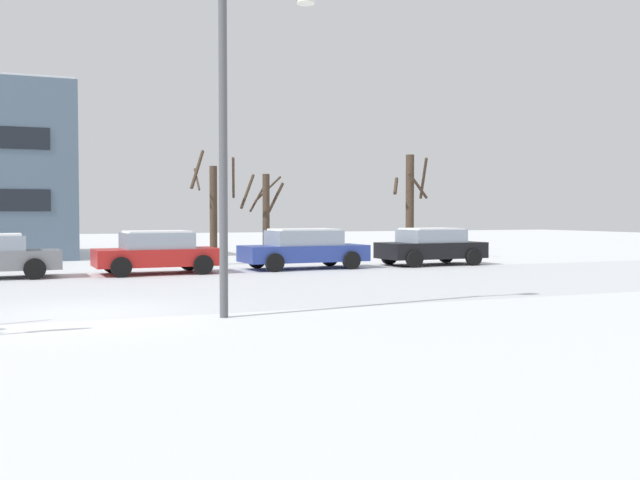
{
  "coord_description": "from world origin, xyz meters",
  "views": [
    {
      "loc": [
        -0.86,
        -14.72,
        1.95
      ],
      "look_at": [
        7.26,
        5.51,
        1.17
      ],
      "focal_mm": 40.15,
      "sensor_mm": 36.0,
      "label": 1
    }
  ],
  "objects_px": {
    "street_lamp": "(239,110)",
    "parked_car_blue": "(304,248)",
    "parked_car_black": "(431,246)",
    "parked_car_red": "(157,252)"
  },
  "relations": [
    {
      "from": "parked_car_black",
      "to": "street_lamp",
      "type": "bearing_deg",
      "value": -134.52
    },
    {
      "from": "street_lamp",
      "to": "parked_car_blue",
      "type": "relative_size",
      "value": 1.43
    },
    {
      "from": "street_lamp",
      "to": "parked_car_red",
      "type": "xyz_separation_m",
      "value": [
        0.1,
        10.54,
        -3.2
      ]
    },
    {
      "from": "parked_car_blue",
      "to": "parked_car_black",
      "type": "distance_m",
      "value": 5.23
    },
    {
      "from": "parked_car_blue",
      "to": "parked_car_red",
      "type": "bearing_deg",
      "value": -177.49
    },
    {
      "from": "street_lamp",
      "to": "parked_car_black",
      "type": "relative_size",
      "value": 1.57
    },
    {
      "from": "street_lamp",
      "to": "parked_car_blue",
      "type": "bearing_deg",
      "value": 63.64
    },
    {
      "from": "street_lamp",
      "to": "parked_car_red",
      "type": "bearing_deg",
      "value": 89.44
    },
    {
      "from": "parked_car_blue",
      "to": "parked_car_black",
      "type": "relative_size",
      "value": 1.1
    },
    {
      "from": "parked_car_blue",
      "to": "parked_car_black",
      "type": "height_order",
      "value": "parked_car_blue"
    }
  ]
}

